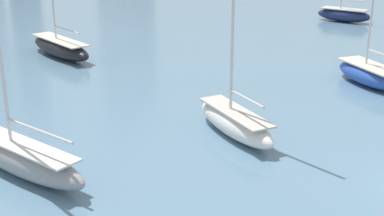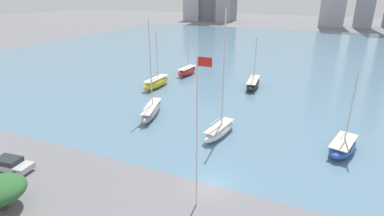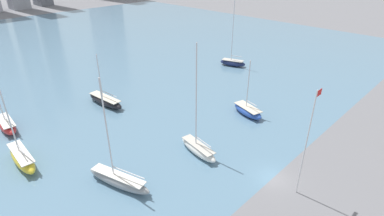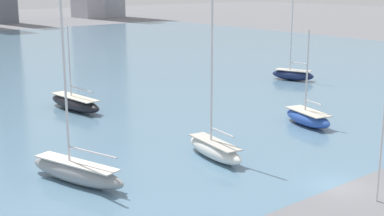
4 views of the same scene
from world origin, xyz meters
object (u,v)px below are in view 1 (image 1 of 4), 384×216
at_px(sailboat_black, 60,47).
at_px(sailboat_blue, 369,74).
at_px(sailboat_gray, 21,156).
at_px(sailboat_navy, 344,14).
at_px(sailboat_white, 235,120).

xyz_separation_m(sailboat_black, sailboat_blue, (15.78, -21.56, -0.04)).
relative_size(sailboat_gray, sailboat_black, 1.45).
height_order(sailboat_navy, sailboat_blue, sailboat_navy).
bearing_deg(sailboat_navy, sailboat_black, 154.74).
distance_m(sailboat_white, sailboat_blue, 14.84).
xyz_separation_m(sailboat_white, sailboat_blue, (14.73, 1.82, -0.11)).
bearing_deg(sailboat_white, sailboat_gray, 177.36).
xyz_separation_m(sailboat_navy, sailboat_black, (-34.76, 3.51, -0.07)).
height_order(sailboat_gray, sailboat_navy, sailboat_navy).
distance_m(sailboat_white, sailboat_navy, 39.13).
bearing_deg(sailboat_navy, sailboat_gray, -178.43).
height_order(sailboat_white, sailboat_navy, sailboat_white).
height_order(sailboat_gray, sailboat_black, sailboat_gray).
distance_m(sailboat_navy, sailboat_black, 34.94).
bearing_deg(sailboat_blue, sailboat_gray, -166.38).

